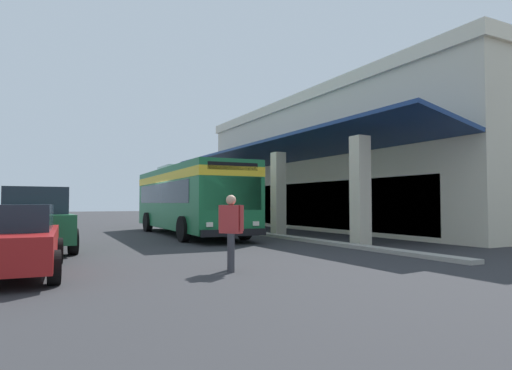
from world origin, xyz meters
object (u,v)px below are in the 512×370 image
at_px(parked_suv_green, 33,218).
at_px(potted_palm, 220,214).
at_px(parked_sedan_red, 9,239).
at_px(transit_bus, 188,195).
at_px(pedestrian, 231,228).

distance_m(parked_suv_green, potted_palm, 14.26).
distance_m(parked_sedan_red, parked_suv_green, 4.89).
xyz_separation_m(transit_bus, parked_suv_green, (4.36, -6.56, -0.84)).
relative_size(parked_sedan_red, pedestrian, 2.69).
relative_size(parked_sedan_red, parked_suv_green, 0.93).
bearing_deg(parked_suv_green, potted_palm, 132.78).
distance_m(parked_suv_green, pedestrian, 7.56).
height_order(parked_suv_green, pedestrian, parked_suv_green).
xyz_separation_m(transit_bus, pedestrian, (10.86, -2.70, -0.91)).
xyz_separation_m(parked_sedan_red, parked_suv_green, (-4.86, 0.47, 0.27)).
bearing_deg(transit_bus, parked_suv_green, -56.41).
bearing_deg(transit_bus, parked_sedan_red, -37.33).
relative_size(parked_suv_green, potted_palm, 1.75).
relative_size(transit_bus, parked_suv_green, 2.32).
xyz_separation_m(parked_sedan_red, pedestrian, (1.64, 4.33, 0.19)).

